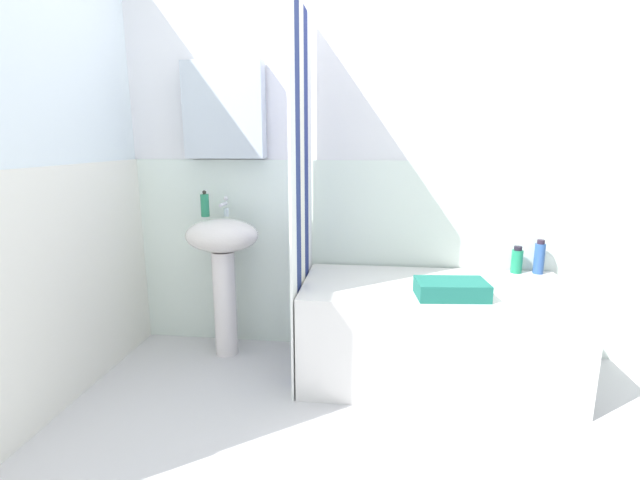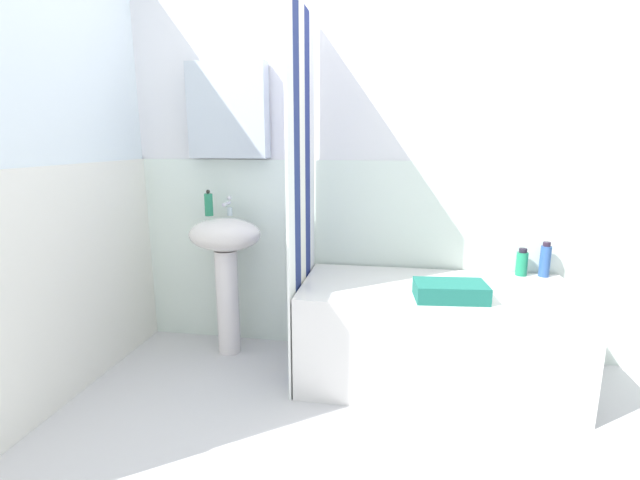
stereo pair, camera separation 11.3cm
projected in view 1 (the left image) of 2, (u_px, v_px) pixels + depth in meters
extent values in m
cube|color=white|center=(379.00, 160.00, 2.77)|extent=(3.60, 0.05, 2.40)
cube|color=white|center=(376.00, 257.00, 2.86)|extent=(3.60, 0.02, 1.20)
cube|color=silver|center=(225.00, 110.00, 2.72)|extent=(0.48, 0.12, 0.56)
cube|color=white|center=(26.00, 167.00, 2.05)|extent=(0.05, 1.81, 2.40)
cube|color=white|center=(50.00, 295.00, 2.18)|extent=(0.02, 1.81, 1.20)
cylinder|color=white|center=(225.00, 304.00, 2.82)|extent=(0.14, 0.14, 0.66)
ellipsoid|color=silver|center=(222.00, 235.00, 2.73)|extent=(0.44, 0.34, 0.20)
cylinder|color=silver|center=(226.00, 212.00, 2.80)|extent=(0.03, 0.03, 0.05)
cylinder|color=silver|center=(223.00, 204.00, 2.74)|extent=(0.02, 0.10, 0.02)
sphere|color=silver|center=(226.00, 198.00, 2.78)|extent=(0.03, 0.03, 0.03)
cylinder|color=#278259|center=(205.00, 205.00, 2.78)|extent=(0.05, 0.05, 0.14)
sphere|color=#2A2821|center=(204.00, 192.00, 2.76)|extent=(0.02, 0.02, 0.02)
cube|color=silver|center=(433.00, 332.00, 2.54)|extent=(1.44, 0.68, 0.55)
cube|color=white|center=(293.00, 208.00, 2.21)|extent=(0.01, 0.14, 2.00)
cube|color=navy|center=(297.00, 204.00, 2.34)|extent=(0.01, 0.14, 2.00)
cube|color=white|center=(302.00, 200.00, 2.47)|extent=(0.01, 0.14, 2.00)
cube|color=navy|center=(306.00, 197.00, 2.61)|extent=(0.01, 0.14, 2.00)
cube|color=white|center=(309.00, 195.00, 2.74)|extent=(0.01, 0.14, 2.00)
cylinder|color=#2D5295|center=(539.00, 259.00, 2.67)|extent=(0.06, 0.06, 0.18)
cylinder|color=#2C1F2E|center=(541.00, 242.00, 2.65)|extent=(0.04, 0.04, 0.02)
cylinder|color=#1B7E56|center=(517.00, 261.00, 2.69)|extent=(0.06, 0.06, 0.14)
cylinder|color=black|center=(518.00, 248.00, 2.67)|extent=(0.04, 0.04, 0.02)
cube|color=#1E685A|center=(451.00, 289.00, 2.27)|extent=(0.36, 0.24, 0.08)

